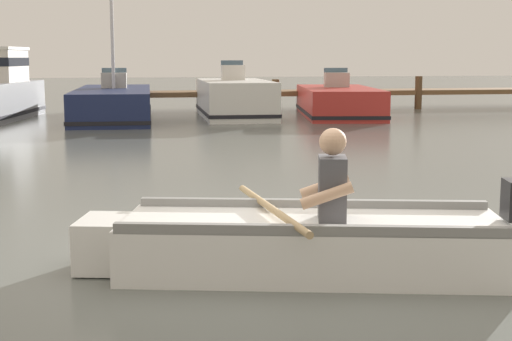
{
  "coord_description": "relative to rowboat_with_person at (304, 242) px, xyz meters",
  "views": [
    {
      "loc": [
        -1.47,
        -6.4,
        1.75
      ],
      "look_at": [
        0.08,
        1.36,
        0.55
      ],
      "focal_mm": 52.56,
      "sensor_mm": 36.0,
      "label": 1
    }
  ],
  "objects": [
    {
      "name": "wooden_dock",
      "position": [
        6.37,
        18.86,
        0.3
      ],
      "size": [
        15.75,
        1.57,
        1.11
      ],
      "color": "brown",
      "rests_on": "ground"
    },
    {
      "name": "rowboat_with_person",
      "position": [
        0.0,
        0.0,
        0.0
      ],
      "size": [
        3.69,
        2.15,
        1.19
      ],
      "color": "white",
      "rests_on": "ground"
    },
    {
      "name": "ground_plane",
      "position": [
        -0.09,
        0.62,
        -0.25
      ],
      "size": [
        120.0,
        120.0,
        0.0
      ],
      "primitive_type": "plane",
      "color": "slate"
    },
    {
      "name": "moored_boat_red",
      "position": [
        5.27,
        15.84,
        0.15
      ],
      "size": [
        3.0,
        5.67,
        1.43
      ],
      "color": "#B72D28",
      "rests_on": "ground"
    },
    {
      "name": "moored_boat_navy",
      "position": [
        -1.36,
        16.1,
        0.16
      ],
      "size": [
        2.47,
        6.86,
        4.14
      ],
      "color": "#19234C",
      "rests_on": "ground"
    },
    {
      "name": "moored_boat_white",
      "position": [
        2.15,
        16.08,
        0.27
      ],
      "size": [
        2.18,
        4.96,
        1.66
      ],
      "color": "white",
      "rests_on": "ground"
    }
  ]
}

